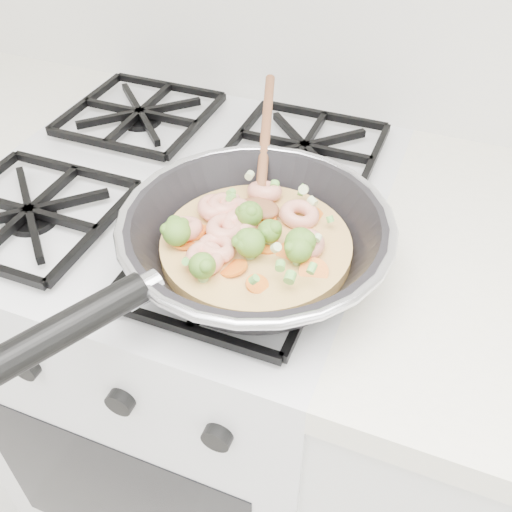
% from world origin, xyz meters
% --- Properties ---
extents(stove, '(0.60, 0.60, 0.92)m').
position_xyz_m(stove, '(0.00, 1.70, 0.46)').
color(stove, white).
rests_on(stove, ground).
extents(skillet, '(0.34, 0.62, 0.10)m').
position_xyz_m(skillet, '(0.17, 1.56, 0.96)').
color(skillet, black).
rests_on(skillet, stove).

